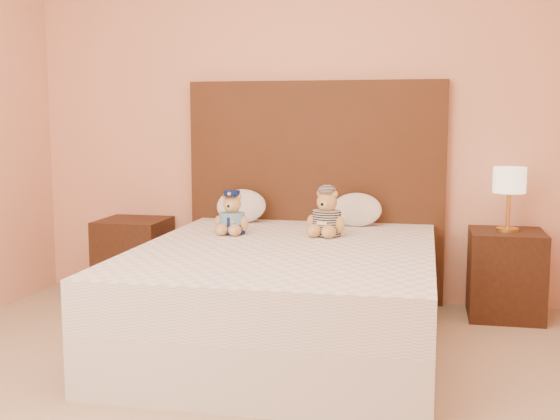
{
  "coord_description": "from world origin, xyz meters",
  "views": [
    {
      "loc": [
        0.75,
        -2.52,
        1.25
      ],
      "look_at": [
        -0.09,
        1.45,
        0.72
      ],
      "focal_mm": 45.0,
      "sensor_mm": 36.0,
      "label": 1
    }
  ],
  "objects_px": {
    "bed": "(286,295)",
    "pillow_right": "(356,208)",
    "lamp": "(509,183)",
    "teddy_prisoner": "(327,212)",
    "nightstand_left": "(134,258)",
    "teddy_police": "(232,213)",
    "pillow_left": "(241,204)",
    "nightstand_right": "(506,274)"
  },
  "relations": [
    {
      "from": "bed",
      "to": "nightstand_right",
      "type": "height_order",
      "value": "same"
    },
    {
      "from": "nightstand_left",
      "to": "nightstand_right",
      "type": "distance_m",
      "value": 2.5
    },
    {
      "from": "lamp",
      "to": "teddy_prisoner",
      "type": "distance_m",
      "value": 1.17
    },
    {
      "from": "nightstand_left",
      "to": "teddy_police",
      "type": "xyz_separation_m",
      "value": [
        0.85,
        -0.46,
        0.41
      ]
    },
    {
      "from": "bed",
      "to": "lamp",
      "type": "distance_m",
      "value": 1.59
    },
    {
      "from": "pillow_left",
      "to": "teddy_prisoner",
      "type": "bearing_deg",
      "value": -34.08
    },
    {
      "from": "nightstand_left",
      "to": "pillow_right",
      "type": "height_order",
      "value": "pillow_right"
    },
    {
      "from": "bed",
      "to": "pillow_right",
      "type": "xyz_separation_m",
      "value": [
        0.3,
        0.83,
        0.39
      ]
    },
    {
      "from": "nightstand_right",
      "to": "lamp",
      "type": "bearing_deg",
      "value": 180.0
    },
    {
      "from": "teddy_police",
      "to": "pillow_left",
      "type": "distance_m",
      "value": 0.49
    },
    {
      "from": "nightstand_right",
      "to": "pillow_right",
      "type": "bearing_deg",
      "value": 178.19
    },
    {
      "from": "teddy_police",
      "to": "pillow_left",
      "type": "relative_size",
      "value": 0.77
    },
    {
      "from": "bed",
      "to": "pillow_left",
      "type": "xyz_separation_m",
      "value": [
        -0.48,
        0.83,
        0.4
      ]
    },
    {
      "from": "bed",
      "to": "nightstand_left",
      "type": "relative_size",
      "value": 3.64
    },
    {
      "from": "pillow_left",
      "to": "teddy_police",
      "type": "bearing_deg",
      "value": -81.45
    },
    {
      "from": "lamp",
      "to": "teddy_police",
      "type": "height_order",
      "value": "lamp"
    },
    {
      "from": "pillow_right",
      "to": "pillow_left",
      "type": "bearing_deg",
      "value": 180.0
    },
    {
      "from": "nightstand_left",
      "to": "lamp",
      "type": "height_order",
      "value": "lamp"
    },
    {
      "from": "nightstand_right",
      "to": "teddy_police",
      "type": "relative_size",
      "value": 2.1
    },
    {
      "from": "teddy_police",
      "to": "teddy_prisoner",
      "type": "height_order",
      "value": "teddy_prisoner"
    },
    {
      "from": "teddy_prisoner",
      "to": "bed",
      "type": "bearing_deg",
      "value": -99.37
    },
    {
      "from": "bed",
      "to": "pillow_right",
      "type": "bearing_deg",
      "value": 69.94
    },
    {
      "from": "nightstand_left",
      "to": "teddy_police",
      "type": "relative_size",
      "value": 2.1
    },
    {
      "from": "lamp",
      "to": "teddy_prisoner",
      "type": "height_order",
      "value": "lamp"
    },
    {
      "from": "teddy_prisoner",
      "to": "nightstand_left",
      "type": "bearing_deg",
      "value": 177.95
    },
    {
      "from": "bed",
      "to": "pillow_right",
      "type": "relative_size",
      "value": 6.06
    },
    {
      "from": "nightstand_left",
      "to": "nightstand_right",
      "type": "bearing_deg",
      "value": 0.0
    },
    {
      "from": "nightstand_right",
      "to": "pillow_left",
      "type": "distance_m",
      "value": 1.77
    },
    {
      "from": "lamp",
      "to": "pillow_left",
      "type": "bearing_deg",
      "value": 179.0
    },
    {
      "from": "lamp",
      "to": "pillow_right",
      "type": "height_order",
      "value": "lamp"
    },
    {
      "from": "nightstand_left",
      "to": "pillow_left",
      "type": "height_order",
      "value": "pillow_left"
    },
    {
      "from": "bed",
      "to": "teddy_police",
      "type": "bearing_deg",
      "value": 139.63
    },
    {
      "from": "teddy_police",
      "to": "pillow_left",
      "type": "height_order",
      "value": "teddy_police"
    },
    {
      "from": "lamp",
      "to": "pillow_left",
      "type": "distance_m",
      "value": 1.74
    },
    {
      "from": "bed",
      "to": "teddy_prisoner",
      "type": "distance_m",
      "value": 0.6
    },
    {
      "from": "teddy_prisoner",
      "to": "pillow_left",
      "type": "xyz_separation_m",
      "value": [
        -0.65,
        0.44,
        -0.02
      ]
    },
    {
      "from": "lamp",
      "to": "teddy_police",
      "type": "distance_m",
      "value": 1.72
    },
    {
      "from": "pillow_left",
      "to": "bed",
      "type": "bearing_deg",
      "value": -60.14
    },
    {
      "from": "teddy_prisoner",
      "to": "pillow_right",
      "type": "relative_size",
      "value": 0.86
    },
    {
      "from": "lamp",
      "to": "nightstand_left",
      "type": "bearing_deg",
      "value": 180.0
    },
    {
      "from": "teddy_prisoner",
      "to": "pillow_right",
      "type": "distance_m",
      "value": 0.46
    },
    {
      "from": "pillow_left",
      "to": "nightstand_left",
      "type": "bearing_deg",
      "value": -177.78
    }
  ]
}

